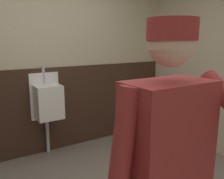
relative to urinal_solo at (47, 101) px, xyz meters
name	(u,v)px	position (x,y,z in m)	size (l,w,h in m)	color
wall_back	(41,61)	(0.00, 0.22, 0.52)	(4.68, 0.12, 2.60)	beige
wainscot_band_back	(45,111)	(0.00, 0.14, -0.17)	(4.08, 0.03, 1.21)	#382319
urinal_solo	(47,101)	(0.00, 0.00, 0.00)	(0.40, 0.34, 1.24)	white
person	(167,170)	(-0.15, -2.36, 0.20)	(0.63, 0.60, 1.67)	#2D3342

